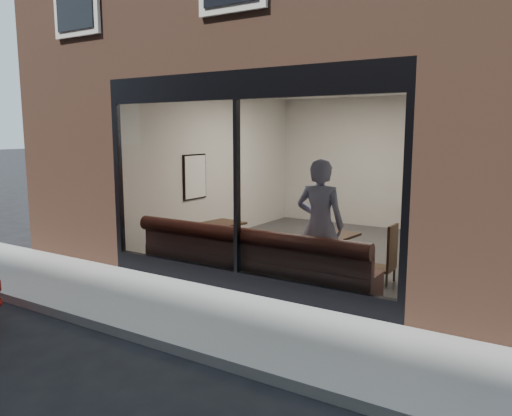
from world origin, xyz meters
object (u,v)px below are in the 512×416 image
Objects in this scene: person at (320,225)px; cafe_table_left at (223,223)px; cafe_chair_right at (379,268)px; cafe_table_right at (334,235)px; banquette at (252,270)px.

cafe_table_left is (-2.08, 0.40, -0.24)m from person.
cafe_table_left is at bearing 8.76° from cafe_chair_right.
cafe_table_right is at bearing -95.66° from person.
cafe_table_right is (0.98, 0.87, 0.52)m from banquette.
cafe_table_left is (-1.09, 0.73, 0.52)m from banquette.
banquette is 1.29m from person.
banquette is 1.40m from cafe_table_left.
person reaches higher than cafe_table_left.
cafe_table_right is 0.88m from cafe_chair_right.
cafe_chair_right is (0.67, 0.78, -0.74)m from person.
banquette reaches higher than cafe_chair_right.
banquette is at bearing 34.51° from cafe_chair_right.
banquette is at bearing -33.73° from cafe_table_left.
person is at bearing -89.09° from cafe_table_right.
cafe_table_left is at bearing 146.27° from banquette.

